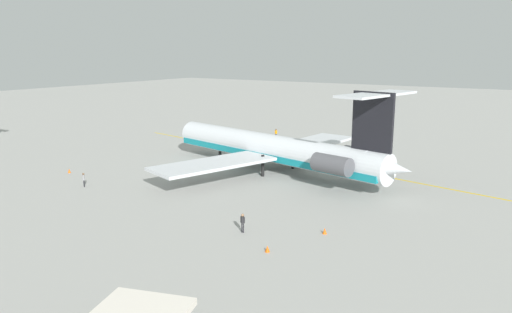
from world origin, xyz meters
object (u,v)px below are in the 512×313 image
(safety_cone_nose, at_px, (69,171))
(safety_cone_wingtip, at_px, (267,249))
(safety_cone_tail, at_px, (325,231))
(main_jetliner, at_px, (278,149))
(ground_crew_portside, at_px, (84,178))
(ground_crew_near_nose, at_px, (243,221))
(ground_crew_near_tail, at_px, (276,132))

(safety_cone_nose, height_order, safety_cone_wingtip, same)
(safety_cone_wingtip, bearing_deg, safety_cone_tail, -109.97)
(main_jetliner, relative_size, safety_cone_tail, 71.91)
(ground_crew_portside, xyz_separation_m, safety_cone_wingtip, (-28.56, 4.55, -0.81))
(ground_crew_near_nose, distance_m, safety_cone_tail, 7.38)
(main_jetliner, bearing_deg, safety_cone_tail, 142.82)
(ground_crew_near_tail, relative_size, safety_cone_tail, 3.25)
(safety_cone_wingtip, bearing_deg, ground_crew_near_tail, -60.38)
(ground_crew_near_nose, relative_size, safety_cone_tail, 3.23)
(safety_cone_nose, relative_size, safety_cone_wingtip, 1.00)
(safety_cone_nose, distance_m, safety_cone_wingtip, 36.76)
(ground_crew_near_nose, xyz_separation_m, safety_cone_nose, (31.79, -5.45, -0.85))
(ground_crew_portside, relative_size, safety_cone_nose, 3.12)
(ground_crew_near_tail, relative_size, safety_cone_wingtip, 3.25)
(ground_crew_near_nose, bearing_deg, safety_cone_nose, -107.18)
(main_jetliner, height_order, ground_crew_portside, main_jetliner)
(safety_cone_wingtip, bearing_deg, safety_cone_nose, -12.44)
(safety_cone_tail, bearing_deg, main_jetliner, -49.26)
(ground_crew_portside, bearing_deg, ground_crew_near_nose, -68.07)
(main_jetliner, xyz_separation_m, safety_cone_tail, (-14.79, 17.17, -2.89))
(main_jetliner, height_order, ground_crew_near_tail, main_jetliner)
(main_jetliner, height_order, safety_cone_nose, main_jetliner)
(safety_cone_tail, bearing_deg, ground_crew_near_tail, -54.44)
(ground_crew_near_nose, height_order, safety_cone_wingtip, ground_crew_near_nose)
(ground_crew_near_tail, bearing_deg, safety_cone_tail, 29.68)
(ground_crew_near_tail, distance_m, ground_crew_portside, 40.87)
(ground_crew_near_tail, distance_m, safety_cone_tail, 48.16)
(ground_crew_near_tail, xyz_separation_m, safety_cone_wingtip, (-25.77, 45.32, -0.86))
(ground_crew_near_tail, xyz_separation_m, ground_crew_portside, (2.79, 40.78, -0.05))
(ground_crew_portside, relative_size, safety_cone_tail, 3.12)
(safety_cone_nose, height_order, safety_cone_tail, same)
(main_jetliner, bearing_deg, safety_cone_nose, 45.49)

